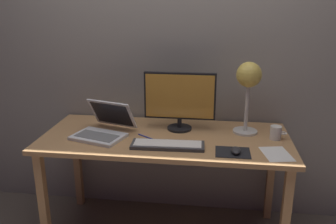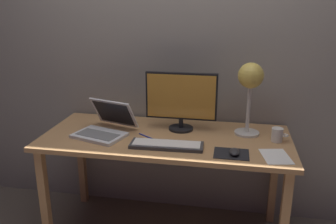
% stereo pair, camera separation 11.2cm
% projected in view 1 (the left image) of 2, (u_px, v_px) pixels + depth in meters
% --- Properties ---
extents(back_wall, '(4.80, 0.06, 2.60)m').
position_uv_depth(back_wall, '(173.00, 42.00, 2.51)').
color(back_wall, gray).
rests_on(back_wall, ground).
extents(desk, '(1.60, 0.70, 0.74)m').
position_uv_depth(desk, '(165.00, 147.00, 2.33)').
color(desk, tan).
rests_on(desk, ground).
extents(monitor, '(0.48, 0.17, 0.39)m').
position_uv_depth(monitor, '(180.00, 99.00, 2.36)').
color(monitor, black).
rests_on(monitor, desk).
extents(keyboard_main, '(0.44, 0.16, 0.03)m').
position_uv_depth(keyboard_main, '(168.00, 145.00, 2.13)').
color(keyboard_main, '#38383A').
rests_on(keyboard_main, desk).
extents(laptop, '(0.40, 0.42, 0.21)m').
position_uv_depth(laptop, '(105.00, 125.00, 2.32)').
color(laptop, silver).
rests_on(laptop, desk).
extents(desk_lamp, '(0.16, 0.16, 0.47)m').
position_uv_depth(desk_lamp, '(249.00, 81.00, 2.26)').
color(desk_lamp, beige).
rests_on(desk_lamp, desk).
extents(mousepad, '(0.20, 0.16, 0.00)m').
position_uv_depth(mousepad, '(233.00, 152.00, 2.05)').
color(mousepad, black).
rests_on(mousepad, desk).
extents(mouse, '(0.06, 0.10, 0.03)m').
position_uv_depth(mouse, '(236.00, 150.00, 2.03)').
color(mouse, '#28282B').
rests_on(mouse, mousepad).
extents(coffee_mug, '(0.11, 0.07, 0.09)m').
position_uv_depth(coffee_mug, '(276.00, 133.00, 2.23)').
color(coffee_mug, white).
rests_on(coffee_mug, desk).
extents(paper_sheet_by_keyboard, '(0.19, 0.23, 0.00)m').
position_uv_depth(paper_sheet_by_keyboard, '(276.00, 154.00, 2.03)').
color(paper_sheet_by_keyboard, white).
rests_on(paper_sheet_by_keyboard, desk).
extents(pen, '(0.12, 0.09, 0.01)m').
position_uv_depth(pen, '(146.00, 137.00, 2.28)').
color(pen, '#2633A5').
rests_on(pen, desk).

